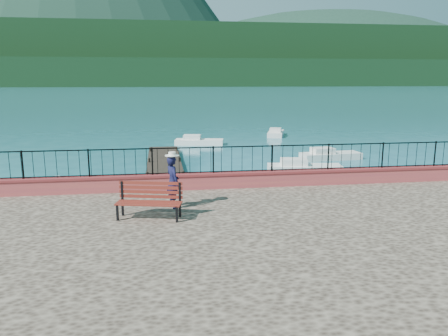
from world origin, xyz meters
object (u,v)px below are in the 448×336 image
object	(u,v)px
boat_1	(305,165)
boat_0	(59,186)
park_bench	(149,208)
boat_5	(276,132)
boat_4	(199,140)
person	(173,182)
boat_2	(331,153)

from	to	relation	value
boat_1	boat_0	bearing A→B (deg)	-157.32
park_bench	boat_5	xyz separation A→B (m)	(10.90, 26.53, -1.11)
boat_1	boat_4	xyz separation A→B (m)	(-4.90, 11.35, 0.00)
park_bench	boat_1	xyz separation A→B (m)	(8.34, 10.80, -1.11)
boat_4	boat_5	distance (m)	8.65
boat_0	boat_4	distance (m)	16.27
person	boat_0	bearing A→B (deg)	14.76
person	boat_5	bearing A→B (deg)	-43.08
boat_4	boat_5	world-z (taller)	same
boat_2	boat_4	size ratio (longest dim) A/B	1.03
person	boat_1	size ratio (longest dim) A/B	0.40
boat_5	boat_2	bearing A→B (deg)	-158.63
boat_4	boat_0	bearing A→B (deg)	-106.93
boat_1	boat_2	size ratio (longest dim) A/B	1.04
park_bench	person	bearing A→B (deg)	68.21
person	boat_1	distance (m)	12.51
boat_0	boat_4	xyz separation A→B (m)	(7.67, 14.35, 0.00)
person	boat_2	bearing A→B (deg)	-59.62
park_bench	boat_0	size ratio (longest dim) A/B	0.60
boat_2	boat_4	xyz separation A→B (m)	(-7.92, 7.65, 0.00)
park_bench	boat_4	world-z (taller)	park_bench
person	boat_4	distance (m)	21.37
boat_4	boat_1	bearing A→B (deg)	-55.46
park_bench	boat_1	world-z (taller)	park_bench
boat_1	boat_4	size ratio (longest dim) A/B	1.07
boat_0	boat_1	bearing A→B (deg)	-2.70
boat_0	boat_5	distance (m)	24.08
person	boat_5	world-z (taller)	person
boat_1	boat_4	distance (m)	12.36
boat_1	boat_5	distance (m)	15.93
boat_2	park_bench	bearing A→B (deg)	-133.13
boat_4	boat_5	bearing A→B (deg)	41.60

